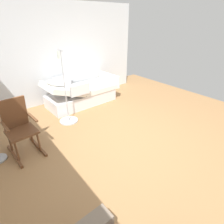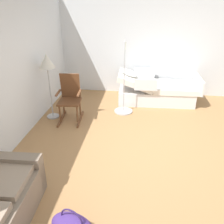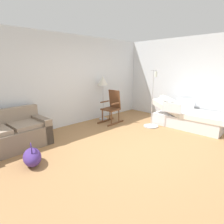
% 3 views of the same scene
% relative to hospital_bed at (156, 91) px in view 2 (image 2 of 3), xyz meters
% --- Properties ---
extents(ground_plane, '(7.35, 7.35, 0.00)m').
position_rel_hospital_bed_xyz_m(ground_plane, '(-2.32, 0.21, -0.29)').
color(ground_plane, '#9E7247').
extents(back_wall, '(6.08, 0.10, 2.70)m').
position_rel_hospital_bed_xyz_m(back_wall, '(-2.32, 2.72, 1.06)').
color(back_wall, silver).
rests_on(back_wall, ground).
extents(side_wall, '(0.10, 5.11, 2.70)m').
position_rel_hospital_bed_xyz_m(side_wall, '(0.67, 0.21, 1.06)').
color(side_wall, silver).
rests_on(side_wall, ground).
extents(hospital_bed, '(1.07, 2.16, 0.92)m').
position_rel_hospital_bed_xyz_m(hospital_bed, '(0.00, 0.00, 0.00)').
color(hospital_bed, silver).
rests_on(hospital_bed, ground).
extents(rocking_chair, '(0.80, 0.54, 1.05)m').
position_rel_hospital_bed_xyz_m(rocking_chair, '(-1.28, 1.95, 0.21)').
color(rocking_chair, brown).
rests_on(rocking_chair, ground).
extents(floor_lamp, '(0.34, 0.34, 1.48)m').
position_rel_hospital_bed_xyz_m(floor_lamp, '(-1.26, 2.41, 0.94)').
color(floor_lamp, '#B2B5BA').
rests_on(floor_lamp, ground).
extents(iv_pole, '(0.44, 0.44, 1.69)m').
position_rel_hospital_bed_xyz_m(iv_pole, '(-0.75, 0.79, -0.04)').
color(iv_pole, '#B2B5BA').
rests_on(iv_pole, ground).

